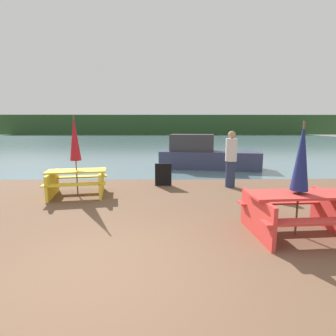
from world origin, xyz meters
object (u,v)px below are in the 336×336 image
Objects in this scene: umbrella_crimson at (75,138)px; boat at (205,156)px; umbrella_navy at (301,157)px; signboard at (163,175)px; picnic_table_yellow at (77,180)px; person at (231,159)px; picnic_table_red at (297,210)px.

umbrella_crimson is 6.55m from boat.
umbrella_navy reaches higher than signboard.
picnic_table_yellow is 1.02× the size of person.
boat is 3.77m from person.
picnic_table_yellow is 0.89× the size of umbrella_navy.
signboard is (-2.49, 3.99, -1.09)m from umbrella_navy.
picnic_table_yellow is at bearing -154.80° from signboard.
boat reaches higher than picnic_table_yellow.
boat reaches higher than picnic_table_red.
umbrella_navy reaches higher than picnic_table_yellow.
boat is (4.44, 4.70, 0.14)m from picnic_table_yellow.
picnic_table_red is 0.91× the size of umbrella_navy.
picnic_table_yellow is (-4.98, 2.82, -0.03)m from picnic_table_red.
signboard is at bearing 174.34° from person.
person reaches higher than picnic_table_red.
picnic_table_red is at bearing -58.04° from signboard.
boat is at bearing 93.74° from person.
signboard is (2.49, 1.17, -0.07)m from picnic_table_yellow.
umbrella_crimson is 3.03m from signboard.
umbrella_crimson reaches higher than picnic_table_red.
umbrella_navy is at bearing -75.47° from boat.
picnic_table_red is 1.04× the size of person.
picnic_table_yellow is 0.81× the size of umbrella_crimson.
signboard is (2.49, 1.17, -1.27)m from umbrella_crimson.
picnic_table_red is 4.71m from signboard.
boat is (4.44, 4.70, -1.06)m from umbrella_crimson.
boat is 4.04m from signboard.
umbrella_crimson reaches higher than person.
umbrella_navy is 3.83m from person.
picnic_table_red is 1.02× the size of picnic_table_yellow.
picnic_table_red is at bearing -29.56° from picnic_table_yellow.
boat reaches higher than signboard.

